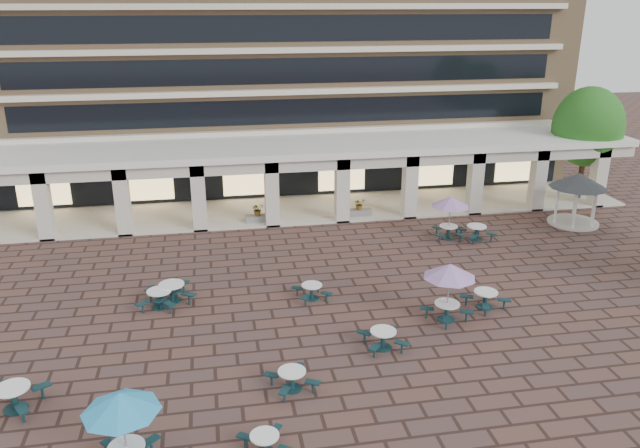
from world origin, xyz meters
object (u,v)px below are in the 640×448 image
at_px(picnic_table_1, 265,442).
at_px(gazebo, 578,186).
at_px(picnic_table_0, 13,396).
at_px(planter_left, 258,215).
at_px(picnic_table_2, 383,338).
at_px(planter_right, 359,210).

xyz_separation_m(picnic_table_1, gazebo, (20.18, 16.88, 1.93)).
distance_m(picnic_table_0, planter_left, 19.19).
distance_m(picnic_table_2, planter_right, 15.42).
relative_size(picnic_table_1, picnic_table_2, 0.92).
xyz_separation_m(picnic_table_2, gazebo, (15.13, 11.75, 1.87)).
bearing_deg(picnic_table_1, planter_left, 74.92).
bearing_deg(gazebo, picnic_table_1, -140.08).
relative_size(picnic_table_1, gazebo, 0.50).
distance_m(picnic_table_1, planter_right, 21.75).
relative_size(picnic_table_2, gazebo, 0.55).
height_order(picnic_table_0, gazebo, gazebo).
xyz_separation_m(picnic_table_1, picnic_table_2, (5.05, 5.14, 0.06)).
height_order(picnic_table_0, picnic_table_2, picnic_table_0).
bearing_deg(planter_right, picnic_table_1, -110.98).
xyz_separation_m(picnic_table_1, planter_right, (7.79, 20.31, 0.09)).
bearing_deg(planter_right, picnic_table_0, -133.10).
bearing_deg(picnic_table_2, picnic_table_1, -139.64).
distance_m(picnic_table_1, gazebo, 26.38).
relative_size(picnic_table_0, picnic_table_1, 1.32).
height_order(picnic_table_1, picnic_table_2, picnic_table_2).
distance_m(picnic_table_0, picnic_table_1, 8.64).
distance_m(picnic_table_2, planter_left, 15.57).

